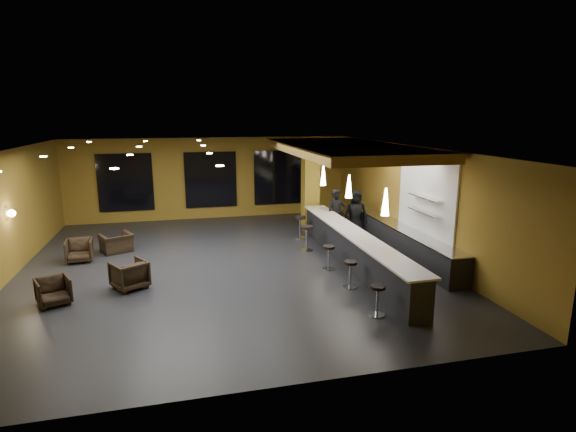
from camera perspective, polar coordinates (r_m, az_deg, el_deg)
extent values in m
cube|color=#232326|center=(13.90, -7.60, -6.32)|extent=(12.00, 13.00, 0.10)
cube|color=black|center=(13.17, -8.06, 8.65)|extent=(12.00, 13.00, 0.10)
cube|color=olive|center=(19.85, -9.80, 4.75)|extent=(12.00, 0.10, 3.50)
cube|color=olive|center=(7.19, -2.29, -9.55)|extent=(12.00, 0.10, 3.50)
cube|color=olive|center=(15.24, 15.44, 2.04)|extent=(0.10, 13.00, 3.50)
cube|color=olive|center=(15.07, 7.04, 8.48)|extent=(3.60, 8.00, 0.28)
cube|color=black|center=(19.83, -19.93, 4.01)|extent=(2.20, 0.06, 2.40)
cube|color=black|center=(19.75, -9.78, 4.56)|extent=(2.20, 0.06, 2.40)
cube|color=black|center=(20.17, -1.22, 4.92)|extent=(2.20, 0.06, 2.40)
cube|color=white|center=(14.30, 17.11, 2.27)|extent=(0.06, 3.20, 2.40)
cube|color=black|center=(13.64, 8.27, -4.28)|extent=(0.60, 8.00, 1.00)
cube|color=silver|center=(13.49, 8.34, -2.15)|extent=(0.78, 8.10, 0.05)
cube|color=black|center=(14.92, 14.71, -3.35)|extent=(0.70, 6.00, 0.86)
cube|color=silver|center=(14.80, 14.81, -1.66)|extent=(0.72, 6.00, 0.03)
cube|color=silver|center=(14.13, 16.92, 0.51)|extent=(0.30, 1.50, 0.03)
cube|color=silver|center=(14.05, 17.04, 2.30)|extent=(0.30, 1.50, 0.03)
cube|color=olive|center=(17.60, 2.85, 3.90)|extent=(0.60, 0.60, 3.50)
sphere|color=#FFE5B2|center=(14.58, -31.70, 0.29)|extent=(0.22, 0.22, 0.22)
cone|color=white|center=(11.42, 12.28, 1.77)|extent=(0.20, 0.20, 0.70)
cone|color=white|center=(13.67, 7.75, 3.75)|extent=(0.20, 0.20, 0.70)
cone|color=white|center=(16.00, 4.50, 5.15)|extent=(0.20, 0.20, 0.70)
imported|color=black|center=(16.34, 6.16, 0.18)|extent=(0.74, 0.55, 1.84)
imported|color=black|center=(17.08, 8.59, 0.17)|extent=(0.92, 0.83, 1.55)
imported|color=black|center=(16.71, 8.58, 0.27)|extent=(0.98, 0.77, 1.77)
imported|color=black|center=(12.28, -27.64, -8.46)|extent=(0.95, 0.96, 0.67)
imported|color=black|center=(12.56, -19.50, -7.02)|extent=(1.11, 1.12, 0.75)
imported|color=black|center=(15.36, -24.97, -3.98)|extent=(0.83, 0.85, 0.71)
imported|color=black|center=(15.94, -20.94, -3.20)|extent=(1.22, 1.16, 0.62)
cylinder|color=silver|center=(10.67, 11.18, -12.21)|extent=(0.37, 0.37, 0.03)
cylinder|color=silver|center=(10.53, 11.26, -10.60)|extent=(0.06, 0.06, 0.64)
cylinder|color=black|center=(10.40, 11.34, -8.84)|extent=(0.35, 0.35, 0.07)
cylinder|color=silver|center=(12.12, 7.85, -8.93)|extent=(0.37, 0.37, 0.03)
cylinder|color=silver|center=(12.00, 7.90, -7.47)|extent=(0.06, 0.06, 0.65)
cylinder|color=black|center=(11.89, 7.95, -5.88)|extent=(0.35, 0.35, 0.07)
cylinder|color=silver|center=(13.42, 5.16, -6.67)|extent=(0.36, 0.36, 0.03)
cylinder|color=silver|center=(13.31, 5.19, -5.37)|extent=(0.06, 0.06, 0.64)
cylinder|color=black|center=(13.21, 5.22, -3.94)|extent=(0.35, 0.35, 0.07)
cylinder|color=silver|center=(15.09, 2.36, -4.38)|extent=(0.44, 0.44, 0.03)
cylinder|color=silver|center=(14.98, 2.38, -2.97)|extent=(0.08, 0.08, 0.76)
cylinder|color=black|center=(14.88, 2.39, -1.44)|extent=(0.41, 0.41, 0.09)
cylinder|color=silver|center=(16.60, 1.53, -2.78)|extent=(0.42, 0.42, 0.03)
cylinder|color=silver|center=(16.50, 1.53, -1.53)|extent=(0.07, 0.07, 0.73)
cylinder|color=black|center=(16.40, 1.54, -0.19)|extent=(0.40, 0.40, 0.08)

